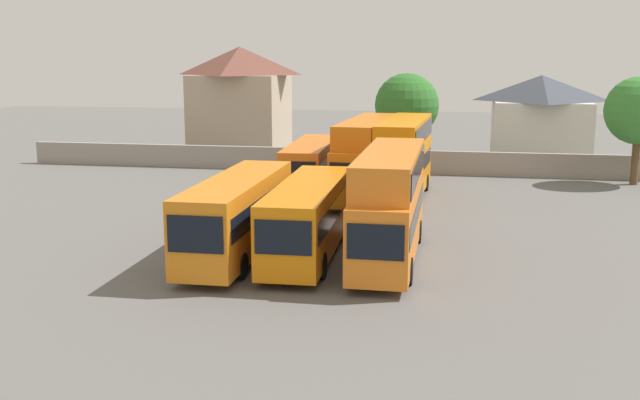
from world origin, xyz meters
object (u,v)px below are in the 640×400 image
house_terrace_left (240,101)px  house_terrace_centre (540,117)px  bus_3 (390,199)px  bus_1 (238,212)px  bus_5 (367,154)px  tree_behind_wall (407,106)px  bus_2 (308,215)px  bus_4 (311,165)px  bus_6 (404,155)px  tree_left_of_lot (639,111)px

house_terrace_left → house_terrace_centre: (25.97, 1.84, -1.21)m
house_terrace_left → house_terrace_centre: 26.06m
bus_3 → bus_1: bearing=-85.7°
bus_5 → bus_1: bearing=-11.5°
bus_1 → tree_behind_wall: size_ratio=1.51×
bus_1 → house_terrace_left: house_terrace_left is taller
bus_2 → bus_4: bus_4 is taller
tree_behind_wall → bus_5: bearing=-97.4°
bus_6 → house_terrace_centre: 22.31m
house_terrace_left → tree_behind_wall: size_ratio=1.28×
bus_1 → bus_5: (3.99, 15.04, 0.76)m
tree_left_of_lot → tree_behind_wall: (-16.24, 4.50, -0.14)m
bus_5 → tree_left_of_lot: tree_left_of_lot is taller
bus_2 → tree_left_of_lot: size_ratio=1.45×
bus_3 → bus_4: (-6.44, 14.89, -0.81)m
bus_4 → house_terrace_left: house_terrace_left is taller
bus_1 → bus_2: (3.15, 0.42, -0.12)m
bus_1 → bus_5: bearing=164.7°
bus_1 → bus_2: bearing=97.0°
bus_4 → tree_behind_wall: tree_behind_wall is taller
bus_3 → bus_4: size_ratio=1.03×
bus_6 → tree_left_of_lot: bearing=121.1°
bus_5 → bus_6: bus_6 is taller
house_terrace_left → tree_left_of_lot: size_ratio=1.28×
house_terrace_centre → tree_left_of_lot: tree_left_of_lot is taller
bus_6 → tree_left_of_lot: size_ratio=1.49×
bus_5 → bus_6: bearing=85.9°
house_terrace_centre → bus_2: bearing=-111.3°
house_terrace_centre → bus_4: bearing=-130.0°
bus_5 → tree_left_of_lot: bearing=117.4°
bus_6 → house_terrace_centre: size_ratio=1.35×
bus_2 → house_terrace_centre: (13.32, 34.18, 1.78)m
bus_3 → bus_4: bearing=-156.6°
house_terrace_centre → tree_left_of_lot: 12.84m
house_terrace_left → house_terrace_centre: size_ratio=1.16×
bus_4 → bus_6: size_ratio=0.96×
bus_4 → tree_behind_wall: 13.56m
bus_5 → bus_4: bearing=-92.4°
bus_2 → bus_4: 15.25m
tree_left_of_lot → house_terrace_left: bearing=162.7°
bus_2 → bus_4: size_ratio=1.02×
tree_behind_wall → bus_3: bearing=-87.5°
bus_1 → bus_6: 16.07m
house_terrace_centre → tree_behind_wall: 13.04m
bus_3 → house_terrace_left: house_terrace_left is taller
bus_2 → house_terrace_left: bearing=-160.0°
bus_5 → house_terrace_left: size_ratio=1.19×
house_terrace_centre → house_terrace_left: bearing=-175.9°
bus_2 → tree_left_of_lot: 29.51m
bus_2 → house_terrace_left: 34.85m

